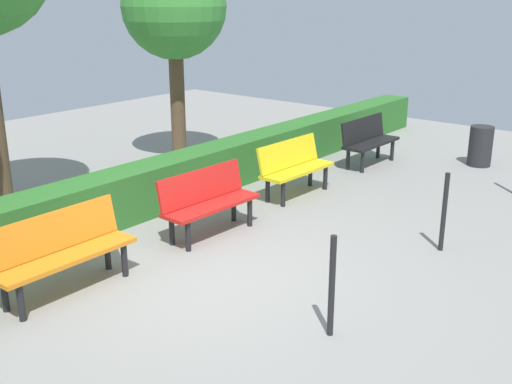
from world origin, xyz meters
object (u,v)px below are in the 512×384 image
Objects in this scene: bench_black at (368,139)px; tree_near at (174,8)px; bench_red at (208,199)px; bench_orange at (61,249)px; trash_bin at (480,146)px; bench_yellow at (294,165)px.

bench_black is 0.37× the size of tree_near.
bench_black is 0.96× the size of bench_red.
bench_black is at bearing 124.44° from tree_near.
bench_black is 4.21m from tree_near.
bench_orange is at bearing 1.04° from bench_black.
bench_orange is at bearing 0.25° from bench_red.
bench_black and bench_orange have the same top height.
tree_near is at bearing -147.50° from bench_orange.
bench_orange is 0.42× the size of tree_near.
bench_orange is at bearing -12.00° from trash_bin.
bench_orange is at bearing 1.79° from bench_yellow.
bench_red is at bearing -15.69° from trash_bin.
tree_near reaches higher than bench_orange.
trash_bin is (-7.78, 1.65, -0.12)m from bench_orange.
bench_black is at bearing 179.97° from bench_orange.
tree_near is at bearing -54.72° from trash_bin.
trash_bin is at bearing 166.64° from bench_red.
bench_black is at bearing -178.56° from bench_yellow.
trash_bin is at bearing 168.02° from bench_orange.
bench_red is at bearing 4.06° from bench_yellow.
bench_red is 0.92× the size of bench_orange.
bench_yellow is 1.94× the size of trash_bin.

